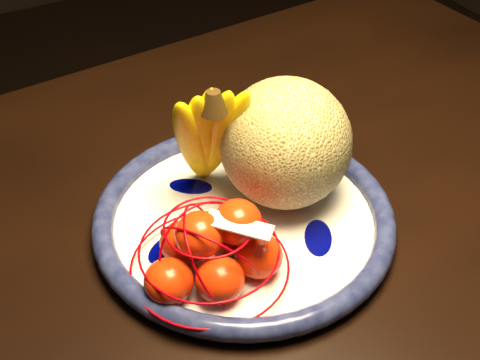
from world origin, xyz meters
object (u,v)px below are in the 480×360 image
banana_bunch (207,132)px  mandarin_bag (213,250)px  cantaloupe (286,143)px  fruit_bowl (244,219)px  dining_table (206,261)px

banana_bunch → mandarin_bag: 0.15m
mandarin_bag → banana_bunch: bearing=65.3°
cantaloupe → mandarin_bag: bearing=-150.8°
mandarin_bag → cantaloupe: bearing=29.2°
mandarin_bag → fruit_bowl: bearing=39.9°
fruit_bowl → mandarin_bag: bearing=-140.1°
fruit_bowl → mandarin_bag: (-0.07, -0.06, 0.03)m
banana_bunch → fruit_bowl: bearing=-67.4°
fruit_bowl → cantaloupe: 0.11m
dining_table → fruit_bowl: fruit_bowl is taller
dining_table → mandarin_bag: (-0.03, -0.10, 0.12)m
fruit_bowl → cantaloupe: cantaloupe is taller
fruit_bowl → banana_bunch: size_ratio=2.00×
dining_table → fruit_bowl: bearing=-48.9°
fruit_bowl → cantaloupe: (0.07, 0.02, 0.08)m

